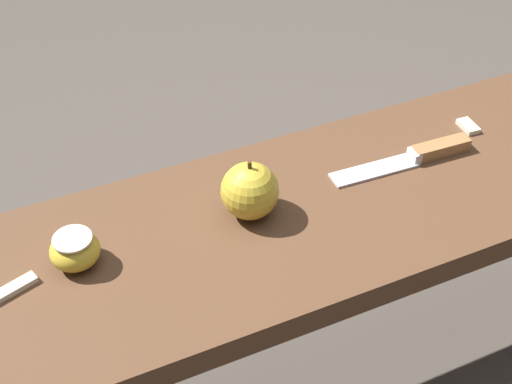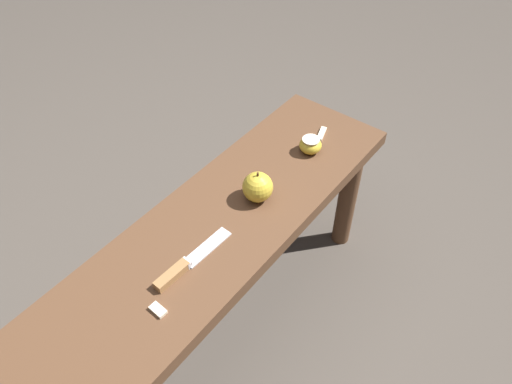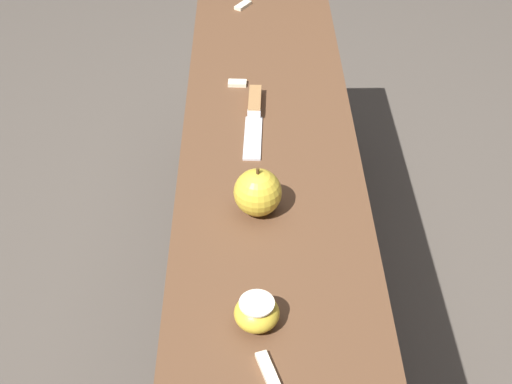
# 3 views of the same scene
# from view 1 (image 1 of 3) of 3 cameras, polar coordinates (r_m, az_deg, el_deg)

# --- Properties ---
(ground_plane) EXTENTS (8.00, 8.00, 0.00)m
(ground_plane) POSITION_cam_1_polar(r_m,az_deg,el_deg) (1.38, 7.92, -14.39)
(ground_plane) COLOR #4C443D
(wooden_bench) EXTENTS (1.29, 0.33, 0.47)m
(wooden_bench) POSITION_cam_1_polar(r_m,az_deg,el_deg) (1.09, 9.78, -2.73)
(wooden_bench) COLOR brown
(wooden_bench) RESTS_ON ground_plane
(knife) EXTENTS (0.22, 0.04, 0.02)m
(knife) POSITION_cam_1_polar(r_m,az_deg,el_deg) (1.08, 13.10, 2.94)
(knife) COLOR silver
(knife) RESTS_ON wooden_bench
(apple_whole) EXTENTS (0.08, 0.08, 0.09)m
(apple_whole) POSITION_cam_1_polar(r_m,az_deg,el_deg) (0.94, -0.50, 0.10)
(apple_whole) COLOR gold
(apple_whole) RESTS_ON wooden_bench
(apple_cut) EXTENTS (0.06, 0.06, 0.04)m
(apple_cut) POSITION_cam_1_polar(r_m,az_deg,el_deg) (0.91, -14.29, -4.53)
(apple_cut) COLOR gold
(apple_cut) RESTS_ON wooden_bench
(apple_slice_near_knife) EXTENTS (0.02, 0.04, 0.01)m
(apple_slice_near_knife) POSITION_cam_1_polar(r_m,az_deg,el_deg) (1.16, 16.61, 5.07)
(apple_slice_near_knife) COLOR beige
(apple_slice_near_knife) RESTS_ON wooden_bench
(apple_slice_center) EXTENTS (0.06, 0.03, 0.01)m
(apple_slice_center) POSITION_cam_1_polar(r_m,az_deg,el_deg) (0.92, -18.88, -7.33)
(apple_slice_center) COLOR beige
(apple_slice_center) RESTS_ON wooden_bench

